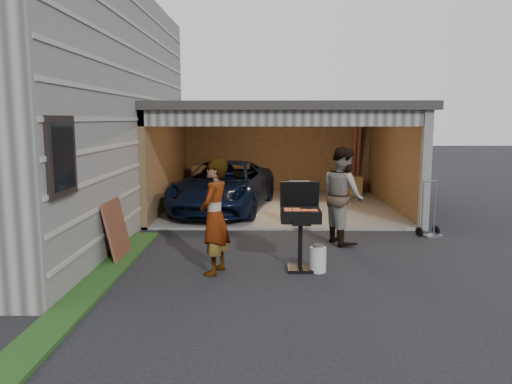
% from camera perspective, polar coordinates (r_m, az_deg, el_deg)
% --- Properties ---
extents(ground, '(80.00, 80.00, 0.00)m').
position_cam_1_polar(ground, '(7.96, -1.26, -9.98)').
color(ground, black).
rests_on(ground, ground).
extents(groundcover_strip, '(0.50, 8.00, 0.06)m').
position_cam_1_polar(groundcover_strip, '(7.45, -19.51, -11.54)').
color(groundcover_strip, '#193814').
rests_on(groundcover_strip, ground).
extents(garage, '(6.80, 6.30, 2.90)m').
position_cam_1_polar(garage, '(14.37, 2.78, 5.81)').
color(garage, '#605E59').
rests_on(garage, ground).
extents(minivan, '(2.88, 5.00, 1.31)m').
position_cam_1_polar(minivan, '(13.47, -3.68, 0.45)').
color(minivan, black).
rests_on(minivan, ground).
extents(woman, '(0.62, 0.78, 1.89)m').
position_cam_1_polar(woman, '(8.07, -4.75, -2.82)').
color(woman, '#A1B4CB').
rests_on(woman, ground).
extents(man, '(1.01, 1.14, 1.96)m').
position_cam_1_polar(man, '(10.19, 9.88, -0.36)').
color(man, '#4C301D').
rests_on(man, ground).
extents(bbq_grill, '(0.66, 0.58, 1.46)m').
position_cam_1_polar(bbq_grill, '(8.29, 5.10, -3.05)').
color(bbq_grill, black).
rests_on(bbq_grill, ground).
extents(propane_tank, '(0.31, 0.31, 0.42)m').
position_cam_1_polar(propane_tank, '(8.36, 7.08, -7.66)').
color(propane_tank, silver).
rests_on(propane_tank, ground).
extents(plywood_panel, '(0.27, 0.97, 1.07)m').
position_cam_1_polar(plywood_panel, '(9.29, -15.62, -4.21)').
color(plywood_panel, '#50281B').
rests_on(plywood_panel, ground).
extents(hand_truck, '(0.55, 0.51, 1.21)m').
position_cam_1_polar(hand_truck, '(11.38, 19.23, -3.63)').
color(hand_truck, gray).
rests_on(hand_truck, ground).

